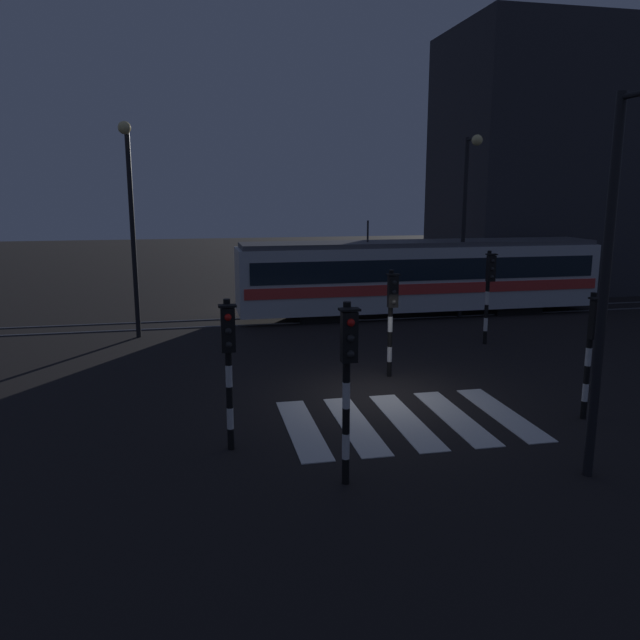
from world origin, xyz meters
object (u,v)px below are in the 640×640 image
traffic_light_corner_far_right (489,283)px  traffic_light_corner_near_left (229,353)px  street_lamp_trackside_right (467,206)px  tram (420,276)px  traffic_light_corner_near_right (593,338)px  street_lamp_near_kerb (618,242)px  street_lamp_trackside_left (131,206)px  traffic_light_kerb_mid_left (348,367)px  traffic_light_median_centre (392,308)px

traffic_light_corner_far_right → traffic_light_corner_near_left: bearing=-141.6°
street_lamp_trackside_right → tram: size_ratio=0.47×
traffic_light_corner_near_right → street_lamp_near_kerb: (-1.79, -2.91, 2.46)m
traffic_light_corner_near_right → tram: bearing=86.6°
street_lamp_near_kerb → street_lamp_trackside_left: bearing=123.6°
traffic_light_kerb_mid_left → street_lamp_near_kerb: bearing=-9.7°
traffic_light_kerb_mid_left → traffic_light_median_centre: 7.09m
traffic_light_median_centre → street_lamp_trackside_left: size_ratio=0.41×
traffic_light_corner_near_left → street_lamp_near_kerb: bearing=-23.1°
traffic_light_corner_near_right → traffic_light_median_centre: size_ratio=0.97×
traffic_light_corner_near_right → tram: 13.22m
street_lamp_trackside_right → traffic_light_corner_near_right: bearing=-101.0°
traffic_light_kerb_mid_left → traffic_light_corner_near_left: bearing=134.2°
traffic_light_median_centre → street_lamp_trackside_left: 10.47m
traffic_light_corner_near_right → street_lamp_trackside_right: street_lamp_trackside_right is taller
traffic_light_kerb_mid_left → tram: 16.94m
traffic_light_median_centre → traffic_light_corner_far_right: traffic_light_corner_far_right is taller
traffic_light_kerb_mid_left → traffic_light_corner_near_left: traffic_light_kerb_mid_left is taller
traffic_light_corner_far_right → street_lamp_trackside_left: size_ratio=0.43×
traffic_light_corner_near_left → street_lamp_trackside_right: street_lamp_trackside_right is taller
traffic_light_kerb_mid_left → tram: bearing=64.8°
traffic_light_corner_near_left → traffic_light_median_centre: size_ratio=1.02×
traffic_light_corner_far_right → street_lamp_trackside_left: street_lamp_trackside_left is taller
street_lamp_near_kerb → street_lamp_trackside_left: 16.70m
traffic_light_corner_near_left → traffic_light_corner_far_right: size_ratio=0.97×
traffic_light_corner_far_right → street_lamp_trackside_right: size_ratio=0.44×
traffic_light_corner_near_right → traffic_light_corner_near_left: bearing=-179.3°
traffic_light_kerb_mid_left → street_lamp_trackside_left: (-4.61, 13.13, 2.56)m
traffic_light_median_centre → traffic_light_corner_far_right: (4.61, 3.14, 0.12)m
traffic_light_corner_near_left → tram: (9.17, 13.29, -0.37)m
traffic_light_corner_far_right → traffic_light_kerb_mid_left: bearing=-128.3°
traffic_light_corner_near_right → street_lamp_trackside_left: 15.83m
traffic_light_corner_near_left → traffic_light_corner_near_right: bearing=0.7°
street_lamp_trackside_left → tram: street_lamp_trackside_left is taller
traffic_light_kerb_mid_left → traffic_light_corner_far_right: traffic_light_kerb_mid_left is taller
traffic_light_corner_far_right → tram: 5.76m
tram → traffic_light_median_centre: bearing=-115.5°
traffic_light_corner_near_right → traffic_light_corner_near_left: 8.39m
street_lamp_trackside_right → traffic_light_median_centre: bearing=-126.7°
traffic_light_kerb_mid_left → traffic_light_corner_far_right: 12.22m
traffic_light_corner_near_right → traffic_light_median_centre: bearing=128.6°
street_lamp_trackside_left → traffic_light_corner_far_right: bearing=-16.2°
traffic_light_median_centre → traffic_light_corner_near_left: bearing=-138.2°
traffic_light_corner_far_right → tram: bearing=93.7°
street_lamp_trackside_right → tram: 3.57m
traffic_light_corner_near_left → street_lamp_near_kerb: size_ratio=0.46×
street_lamp_trackside_left → traffic_light_corner_near_left: bearing=-76.6°
traffic_light_corner_near_left → traffic_light_median_centre: bearing=41.8°
street_lamp_trackside_left → traffic_light_kerb_mid_left: bearing=-70.6°
traffic_light_corner_near_right → traffic_light_corner_near_left: size_ratio=0.95×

